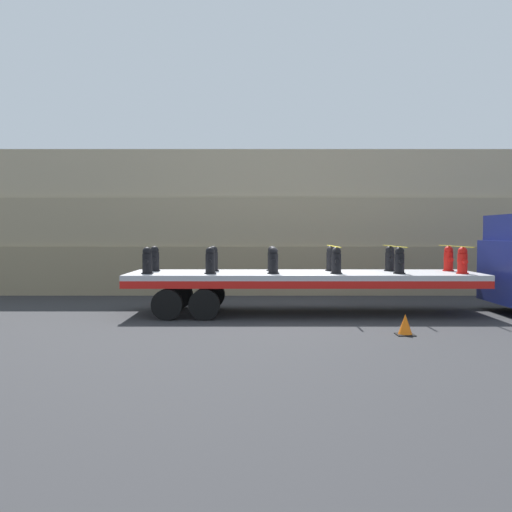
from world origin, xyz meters
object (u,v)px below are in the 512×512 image
(fire_hydrant_black_near_0, at_px, (147,261))
(fire_hydrant_black_far_3, at_px, (331,259))
(fire_hydrant_red_far_5, at_px, (448,259))
(traffic_cone, at_px, (405,325))
(fire_hydrant_black_far_0, at_px, (154,259))
(fire_hydrant_red_near_5, at_px, (462,261))
(fire_hydrant_black_near_1, at_px, (210,261))
(fire_hydrant_black_near_3, at_px, (336,261))
(fire_hydrant_black_far_1, at_px, (213,259))
(fire_hydrant_black_far_2, at_px, (272,259))
(fire_hydrant_black_near_2, at_px, (273,261))
(fire_hydrant_black_near_4, at_px, (399,261))
(flatbed_trailer, at_px, (284,279))
(fire_hydrant_black_far_4, at_px, (389,259))

(fire_hydrant_black_near_0, distance_m, fire_hydrant_black_far_3, 5.36)
(fire_hydrant_red_far_5, xyz_separation_m, traffic_cone, (-2.33, -4.02, -1.32))
(fire_hydrant_black_far_0, relative_size, fire_hydrant_red_near_5, 1.00)
(fire_hydrant_red_near_5, height_order, traffic_cone, fire_hydrant_red_near_5)
(fire_hydrant_black_near_1, relative_size, fire_hydrant_red_far_5, 1.00)
(fire_hydrant_black_far_0, distance_m, fire_hydrant_black_near_1, 2.09)
(traffic_cone, bearing_deg, fire_hydrant_black_near_1, 148.27)
(fire_hydrant_black_near_0, xyz_separation_m, fire_hydrant_black_near_3, (5.24, 0.00, 0.00))
(fire_hydrant_black_far_0, distance_m, fire_hydrant_red_near_5, 8.80)
(fire_hydrant_red_far_5, bearing_deg, fire_hydrant_black_far_1, 180.00)
(fire_hydrant_black_far_2, bearing_deg, fire_hydrant_black_far_3, 0.00)
(fire_hydrant_red_far_5, bearing_deg, fire_hydrant_black_far_0, 180.00)
(fire_hydrant_black_far_0, bearing_deg, fire_hydrant_black_far_2, 0.00)
(fire_hydrant_black_near_3, bearing_deg, fire_hydrant_black_far_0, 167.69)
(fire_hydrant_black_near_2, xyz_separation_m, fire_hydrant_black_far_2, (0.00, 1.14, 0.00))
(fire_hydrant_black_far_0, relative_size, fire_hydrant_black_far_1, 1.00)
(fire_hydrant_black_near_1, height_order, fire_hydrant_black_far_1, same)
(fire_hydrant_red_near_5, relative_size, traffic_cone, 1.54)
(fire_hydrant_black_near_1, xyz_separation_m, fire_hydrant_black_near_4, (5.24, 0.00, 0.00))
(fire_hydrant_black_far_1, bearing_deg, flatbed_trailer, -15.31)
(fire_hydrant_black_near_2, distance_m, fire_hydrant_red_near_5, 5.24)
(fire_hydrant_black_far_4, bearing_deg, fire_hydrant_black_near_4, -90.00)
(fire_hydrant_black_near_4, bearing_deg, fire_hydrant_black_far_4, 90.00)
(flatbed_trailer, bearing_deg, fire_hydrant_red_near_5, -6.65)
(fire_hydrant_black_near_0, distance_m, fire_hydrant_black_near_4, 6.98)
(fire_hydrant_black_far_2, distance_m, traffic_cone, 5.14)
(fire_hydrant_black_near_2, distance_m, fire_hydrant_red_far_5, 5.36)
(fire_hydrant_black_far_2, xyz_separation_m, fire_hydrant_red_near_5, (5.24, -1.14, 0.00))
(fire_hydrant_black_far_4, bearing_deg, traffic_cone, -98.21)
(fire_hydrant_black_far_0, xyz_separation_m, traffic_cone, (6.40, -4.02, -1.32))
(fire_hydrant_black_near_0, height_order, fire_hydrant_red_far_5, same)
(fire_hydrant_black_far_3, xyz_separation_m, fire_hydrant_red_far_5, (3.49, 0.00, 0.00))
(flatbed_trailer, bearing_deg, fire_hydrant_black_near_4, -10.28)
(traffic_cone, bearing_deg, fire_hydrant_red_near_5, 51.07)
(fire_hydrant_black_far_2, height_order, fire_hydrant_black_near_3, same)
(fire_hydrant_black_far_1, xyz_separation_m, fire_hydrant_black_near_3, (3.49, -1.14, 0.00))
(fire_hydrant_black_far_3, relative_size, fire_hydrant_black_far_4, 1.00)
(fire_hydrant_black_near_1, height_order, traffic_cone, fire_hydrant_black_near_1)
(fire_hydrant_black_far_2, bearing_deg, fire_hydrant_black_near_3, -33.20)
(fire_hydrant_black_near_2, bearing_deg, fire_hydrant_red_near_5, 0.00)
(fire_hydrant_black_far_3, height_order, traffic_cone, fire_hydrant_black_far_3)
(flatbed_trailer, distance_m, fire_hydrant_black_far_3, 1.62)
(fire_hydrant_black_far_1, height_order, fire_hydrant_red_near_5, same)
(fire_hydrant_black_near_0, xyz_separation_m, fire_hydrant_black_near_4, (6.98, 0.00, 0.00))
(fire_hydrant_black_far_0, xyz_separation_m, fire_hydrant_black_far_1, (1.75, 0.00, 0.00))
(fire_hydrant_black_far_4, xyz_separation_m, fire_hydrant_red_near_5, (1.75, -1.14, 0.00))
(fire_hydrant_red_near_5, bearing_deg, traffic_cone, -128.93)
(flatbed_trailer, distance_m, fire_hydrant_black_near_1, 2.23)
(fire_hydrant_black_far_1, bearing_deg, fire_hydrant_black_near_3, -18.12)
(fire_hydrant_black_near_2, height_order, fire_hydrant_black_near_3, same)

